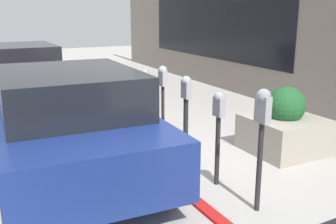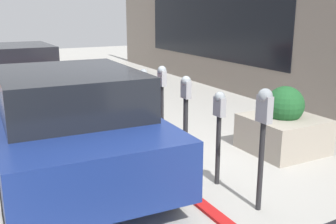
# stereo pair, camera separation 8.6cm
# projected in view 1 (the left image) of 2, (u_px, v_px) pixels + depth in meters

# --- Properties ---
(ground_plane) EXTENTS (40.00, 40.00, 0.00)m
(ground_plane) POSITION_uv_depth(u_px,v_px,m) (160.00, 168.00, 6.03)
(ground_plane) COLOR #ADAAA3
(curb_strip) EXTENTS (24.50, 0.16, 0.04)m
(curb_strip) POSITION_uv_depth(u_px,v_px,m) (156.00, 168.00, 5.99)
(curb_strip) COLOR red
(curb_strip) RESTS_ON ground_plane
(parking_meter_nearest) EXTENTS (0.20, 0.17, 1.50)m
(parking_meter_nearest) POSITION_uv_depth(u_px,v_px,m) (262.00, 124.00, 4.50)
(parking_meter_nearest) COLOR #232326
(parking_meter_nearest) RESTS_ON ground_plane
(parking_meter_second) EXTENTS (0.18, 0.15, 1.31)m
(parking_meter_second) POSITION_uv_depth(u_px,v_px,m) (218.00, 120.00, 5.25)
(parking_meter_second) COLOR #232326
(parking_meter_second) RESTS_ON ground_plane
(parking_meter_middle) EXTENTS (0.18, 0.15, 1.39)m
(parking_meter_middle) POSITION_uv_depth(u_px,v_px,m) (186.00, 106.00, 6.00)
(parking_meter_middle) COLOR #232326
(parking_meter_middle) RESTS_ON ground_plane
(parking_meter_fourth) EXTENTS (0.18, 0.15, 1.45)m
(parking_meter_fourth) POSITION_uv_depth(u_px,v_px,m) (163.00, 88.00, 6.62)
(parking_meter_fourth) COLOR #232326
(parking_meter_fourth) RESTS_ON ground_plane
(parking_meter_farthest) EXTENTS (0.18, 0.15, 1.29)m
(parking_meter_farthest) POSITION_uv_depth(u_px,v_px,m) (145.00, 90.00, 7.41)
(parking_meter_farthest) COLOR #232326
(parking_meter_farthest) RESTS_ON ground_plane
(planter_box) EXTENTS (1.18, 1.18, 1.13)m
(planter_box) POSITION_uv_depth(u_px,v_px,m) (284.00, 128.00, 6.65)
(planter_box) COLOR #A39989
(planter_box) RESTS_ON ground_plane
(parked_car_middle) EXTENTS (4.12, 2.09, 1.58)m
(parked_car_middle) POSITION_uv_depth(u_px,v_px,m) (69.00, 123.00, 5.48)
(parked_car_middle) COLOR navy
(parked_car_middle) RESTS_ON ground_plane
(parked_car_rear) EXTENTS (4.03, 2.05, 1.51)m
(parked_car_rear) POSITION_uv_depth(u_px,v_px,m) (19.00, 72.00, 10.11)
(parked_car_rear) COLOR maroon
(parked_car_rear) RESTS_ON ground_plane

